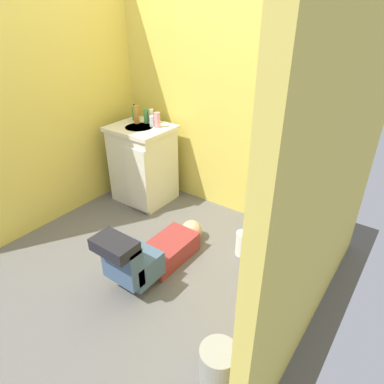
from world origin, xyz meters
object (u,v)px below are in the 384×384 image
(toilet, at_px, (295,213))
(toilet_paper_roll, at_px, (276,304))
(soap_dispenser, at_px, (135,114))
(toiletry_bag, at_px, (320,164))
(bottle_clear, at_px, (152,121))
(bottle_amber, at_px, (136,115))
(faucet, at_px, (150,118))
(bottle_green, at_px, (146,116))
(paper_towel_roll, at_px, (242,243))
(bottle_white, at_px, (151,117))
(trash_can, at_px, (218,365))
(tissue_box, at_px, (301,160))
(bottle_pink, at_px, (157,120))
(person_plumber, at_px, (153,252))
(vanity_cabinet, at_px, (143,163))

(toilet, relative_size, toilet_paper_roll, 6.82)
(toilet, bearing_deg, soap_dispenser, 178.96)
(toiletry_bag, height_order, bottle_clear, bottle_clear)
(toilet, relative_size, bottle_amber, 4.20)
(toilet, height_order, faucet, faucet)
(soap_dispenser, bearing_deg, toiletry_bag, 1.71)
(soap_dispenser, relative_size, bottle_green, 1.13)
(bottle_amber, height_order, paper_towel_roll, bottle_amber)
(bottle_green, height_order, bottle_white, bottle_white)
(faucet, xyz_separation_m, trash_can, (1.76, -1.44, -0.75))
(soap_dispenser, distance_m, bottle_green, 0.17)
(tissue_box, xyz_separation_m, bottle_green, (-1.61, -0.07, 0.09))
(soap_dispenser, bearing_deg, bottle_amber, -36.13)
(tissue_box, xyz_separation_m, bottle_pink, (-1.42, -0.10, 0.09))
(soap_dispenser, bearing_deg, tissue_box, 1.85)
(soap_dispenser, bearing_deg, bottle_pink, -7.35)
(paper_towel_roll, xyz_separation_m, toilet_paper_roll, (0.49, -0.40, -0.06))
(toilet, bearing_deg, person_plumber, -130.48)
(bottle_amber, bearing_deg, toiletry_bag, 3.82)
(vanity_cabinet, xyz_separation_m, toiletry_bag, (1.73, 0.18, 0.39))
(bottle_green, xyz_separation_m, toilet_paper_roll, (1.84, -0.74, -0.84))
(bottle_white, distance_m, bottle_pink, 0.14)
(bottle_green, xyz_separation_m, bottle_white, (0.06, 0.02, 0.00))
(bottle_amber, distance_m, bottle_white, 0.16)
(tissue_box, distance_m, bottle_pink, 1.43)
(bottle_amber, bearing_deg, bottle_white, 28.31)
(bottle_pink, bearing_deg, toilet_paper_roll, -23.06)
(toilet_paper_roll, bearing_deg, bottle_green, 158.02)
(tissue_box, xyz_separation_m, trash_can, (0.17, -1.47, -0.68))
(soap_dispenser, bearing_deg, toilet_paper_roll, -20.50)
(toiletry_bag, height_order, toilet_paper_roll, toiletry_bag)
(person_plumber, distance_m, tissue_box, 1.39)
(toilet_paper_roll, bearing_deg, tissue_box, 106.10)
(person_plumber, bearing_deg, tissue_box, 53.81)
(tissue_box, relative_size, bottle_white, 1.47)
(vanity_cabinet, xyz_separation_m, trash_can, (1.76, -1.29, -0.30))
(paper_towel_roll, bearing_deg, vanity_cabinet, 170.31)
(bottle_white, bearing_deg, bottle_green, -164.57)
(faucet, height_order, bottle_amber, bottle_amber)
(bottle_amber, distance_m, paper_towel_roll, 1.66)
(bottle_clear, bearing_deg, bottle_white, 134.06)
(bottle_green, bearing_deg, faucet, 51.04)
(faucet, xyz_separation_m, bottle_white, (0.04, -0.01, 0.02))
(soap_dispenser, bearing_deg, faucet, 6.01)
(bottle_amber, bearing_deg, bottle_green, 36.18)
(vanity_cabinet, bearing_deg, faucet, 91.31)
(toiletry_bag, relative_size, bottle_pink, 0.83)
(faucet, xyz_separation_m, tissue_box, (1.59, 0.04, -0.07))
(vanity_cabinet, distance_m, trash_can, 2.20)
(toilet, height_order, person_plumber, toilet)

